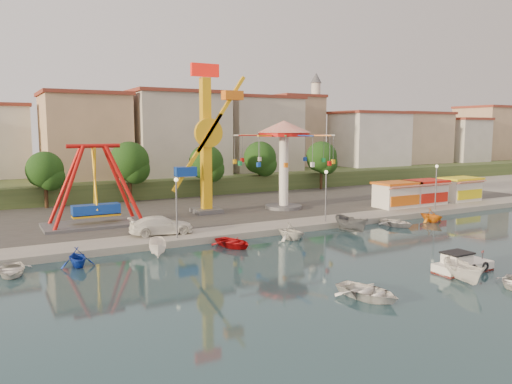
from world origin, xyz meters
TOP-DOWN VIEW (x-y plane):
  - ground at (0.00, 0.00)m, footprint 200.00×200.00m
  - quay_deck at (0.00, 62.00)m, footprint 200.00×100.00m
  - asphalt_pad at (0.00, 30.00)m, footprint 90.00×28.00m
  - hill_terrace at (0.00, 67.00)m, footprint 200.00×60.00m
  - pirate_ship_ride at (-13.01, 22.11)m, footprint 10.00×5.00m
  - kamikaze_tower at (-0.29, 23.48)m, footprint 6.00×3.10m
  - wave_swinger at (8.70, 22.22)m, footprint 11.60×11.60m
  - booth_left at (21.16, 16.49)m, footprint 5.40×3.78m
  - booth_mid at (26.12, 16.49)m, footprint 5.40×3.78m
  - booth_right at (32.62, 16.49)m, footprint 5.40×3.78m
  - lamp_post_1 at (-8.00, 13.00)m, footprint 0.14×0.14m
  - lamp_post_2 at (8.00, 13.00)m, footprint 0.14×0.14m
  - lamp_post_3 at (24.00, 13.00)m, footprint 0.14×0.14m
  - tree_1 at (-16.00, 36.24)m, footprint 4.35×4.35m
  - tree_2 at (-6.00, 35.81)m, footprint 5.02×5.02m
  - tree_3 at (4.00, 34.36)m, footprint 4.68×4.68m
  - tree_4 at (14.00, 37.35)m, footprint 4.86×4.86m
  - tree_5 at (24.00, 35.54)m, footprint 4.83×4.83m
  - building_2 at (-8.19, 51.96)m, footprint 11.95×9.28m
  - building_3 at (5.60, 48.80)m, footprint 12.59×10.50m
  - building_4 at (19.07, 52.20)m, footprint 10.75×9.23m
  - building_5 at (32.37, 50.33)m, footprint 12.77×10.96m
  - building_6 at (44.15, 48.77)m, footprint 8.23×8.98m
  - building_7 at (56.03, 53.70)m, footprint 11.59×10.93m
  - building_8 at (69.93, 47.19)m, footprint 12.84×9.28m
  - building_9 at (83.46, 49.95)m, footprint 12.95×9.17m
  - minaret at (36.00, 54.00)m, footprint 2.80×2.80m
  - cabin_motorboat at (6.69, -4.69)m, footprint 4.51×1.85m
  - rowboat_a at (-2.92, -5.80)m, footprint 3.76×4.63m
  - skiff at (4.68, -6.42)m, footprint 2.53×4.04m
  - van at (-8.73, 15.13)m, footprint 5.87×2.86m
  - moored_boat_0 at (-21.21, 9.80)m, footprint 2.93×3.88m
  - moored_boat_1 at (-16.85, 9.80)m, footprint 2.53×2.89m
  - moored_boat_2 at (-10.77, 9.80)m, footprint 2.36×3.91m
  - moored_boat_3 at (-4.13, 9.80)m, footprint 3.61×4.43m
  - moored_boat_4 at (1.69, 9.80)m, footprint 3.48×3.76m
  - moored_boat_5 at (8.77, 9.80)m, footprint 1.85×4.32m
  - moored_boat_6 at (14.76, 9.80)m, footprint 3.21×4.12m
  - moored_boat_7 at (19.79, 9.80)m, footprint 2.63×3.01m

SIDE VIEW (x-z plane):
  - ground at x=0.00m, z-range 0.00..0.00m
  - quay_deck at x=0.00m, z-range 0.00..0.60m
  - moored_boat_0 at x=-21.21m, z-range 0.00..0.76m
  - moored_boat_6 at x=14.76m, z-range 0.00..0.78m
  - moored_boat_3 at x=-4.13m, z-range 0.00..0.80m
  - rowboat_a at x=-2.92m, z-range 0.00..0.84m
  - cabin_motorboat at x=6.69m, z-range -0.37..1.22m
  - asphalt_pad at x=0.00m, z-range 0.60..0.61m
  - moored_boat_2 at x=-10.77m, z-range 0.00..1.42m
  - moored_boat_1 at x=-16.85m, z-range 0.00..1.45m
  - skiff at x=4.68m, z-range 0.00..1.46m
  - moored_boat_7 at x=19.79m, z-range 0.00..1.52m
  - moored_boat_4 at x=1.69m, z-range 0.00..1.63m
  - moored_boat_5 at x=8.77m, z-range 0.00..1.63m
  - van at x=-8.73m, z-range 0.60..2.24m
  - hill_terrace at x=0.00m, z-range 0.00..3.00m
  - booth_left at x=21.16m, z-range 0.62..3.70m
  - booth_mid at x=26.12m, z-range 0.62..3.70m
  - booth_right at x=32.62m, z-range 0.62..3.70m
  - lamp_post_1 at x=-8.00m, z-range 0.60..5.60m
  - lamp_post_2 at x=8.00m, z-range 0.60..5.60m
  - lamp_post_3 at x=24.00m, z-range 0.60..5.60m
  - pirate_ship_ride at x=-13.01m, z-range 0.39..8.39m
  - tree_1 at x=-16.00m, z-range 1.80..8.60m
  - tree_3 at x=4.00m, z-range 1.90..9.21m
  - tree_5 at x=24.00m, z-range 1.94..9.48m
  - tree_4 at x=14.00m, z-range 1.95..9.55m
  - tree_2 at x=-6.00m, z-range 1.99..9.84m
  - building_7 at x=56.03m, z-range 3.00..11.76m
  - building_3 at x=5.60m, z-range 3.00..12.20m
  - building_9 at x=83.46m, z-range 3.00..12.21m
  - building_4 at x=19.07m, z-range 3.00..12.24m
  - wave_swinger at x=8.70m, z-range 3.00..13.40m
  - kamikaze_tower at x=-0.29m, z-range 0.27..16.77m
  - building_5 at x=32.37m, z-range 3.00..14.21m
  - building_2 at x=-8.19m, z-range 3.00..14.23m
  - building_6 at x=44.15m, z-range 3.00..15.36m
  - building_8 at x=69.93m, z-range 3.00..15.58m
  - minaret at x=36.00m, z-range 3.55..21.55m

